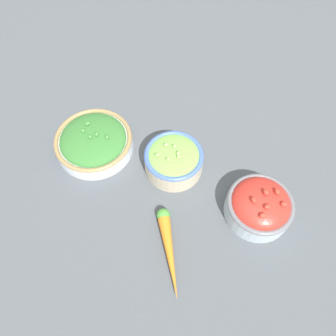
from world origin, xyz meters
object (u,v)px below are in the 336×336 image
(bowl_lettuce, at_px, (174,159))
(bowl_broccoli, at_px, (94,141))
(loose_carrot, at_px, (169,249))
(bowl_cherry_tomatoes, at_px, (259,205))

(bowl_lettuce, xyz_separation_m, bowl_broccoli, (-0.16, -0.13, -0.01))
(bowl_lettuce, xyz_separation_m, loose_carrot, (0.17, -0.13, -0.02))
(bowl_cherry_tomatoes, height_order, bowl_broccoli, bowl_cherry_tomatoes)
(bowl_broccoli, height_order, loose_carrot, bowl_broccoli)
(loose_carrot, bearing_deg, bowl_lettuce, 167.52)
(bowl_lettuce, relative_size, bowl_broccoli, 0.73)
(bowl_cherry_tomatoes, height_order, loose_carrot, bowl_cherry_tomatoes)
(loose_carrot, bearing_deg, bowl_cherry_tomatoes, 105.17)
(bowl_lettuce, height_order, loose_carrot, bowl_lettuce)
(bowl_lettuce, bearing_deg, loose_carrot, -37.47)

